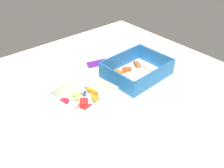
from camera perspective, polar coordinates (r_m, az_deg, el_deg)
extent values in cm
cube|color=beige|center=(72.56, 0.03, -1.07)|extent=(80.00, 80.00, 2.00)
cube|color=white|center=(76.27, 5.91, 1.94)|extent=(20.15, 16.09, 0.60)
cube|color=#19518C|center=(68.89, 0.79, 1.06)|extent=(1.32, 15.20, 5.35)
cube|color=#19518C|center=(81.14, 10.54, 6.18)|extent=(1.32, 15.20, 5.35)
cube|color=#19518C|center=(78.91, 2.11, 5.90)|extent=(18.26, 1.47, 5.35)
cube|color=#19518C|center=(70.94, 10.41, 1.53)|extent=(18.26, 1.47, 5.35)
ellipsoid|color=beige|center=(73.76, 6.04, 1.77)|extent=(2.83, 2.17, 1.30)
ellipsoid|color=beige|center=(71.62, 6.01, 0.73)|extent=(3.49, 3.06, 1.45)
ellipsoid|color=beige|center=(78.09, 11.61, 3.21)|extent=(2.15, 2.69, 1.19)
ellipsoid|color=beige|center=(76.59, 9.76, 2.64)|extent=(2.41, 2.07, 1.01)
ellipsoid|color=beige|center=(71.46, 3.14, 0.80)|extent=(3.33, 2.71, 1.45)
ellipsoid|color=beige|center=(74.57, 9.28, 1.94)|extent=(2.84, 3.30, 1.39)
ellipsoid|color=beige|center=(68.88, 3.82, -0.88)|extent=(2.97, 2.99, 1.24)
ellipsoid|color=beige|center=(75.74, 6.13, 2.74)|extent=(3.05, 2.71, 1.26)
ellipsoid|color=beige|center=(80.25, 8.33, 4.65)|extent=(2.55, 3.12, 1.36)
ellipsoid|color=beige|center=(71.42, 7.98, 0.21)|extent=(1.55, 2.21, 1.10)
ellipsoid|color=beige|center=(74.94, 4.31, 2.44)|extent=(2.87, 2.39, 1.24)
ellipsoid|color=beige|center=(78.55, 9.25, 3.88)|extent=(2.11, 2.99, 1.48)
cube|color=#AD5B1E|center=(76.02, 1.36, 2.82)|extent=(2.29, 2.94, 1.19)
cube|color=brown|center=(80.71, 6.17, 4.77)|extent=(2.76, 3.68, 1.30)
cube|color=red|center=(73.12, 0.76, 1.63)|extent=(2.61, 2.51, 1.76)
cube|color=red|center=(77.08, 3.66, 3.44)|extent=(3.41, 3.32, 1.61)
cube|color=#387A33|center=(80.40, 9.23, 3.91)|extent=(0.60, 0.40, 0.20)
cube|color=#387A33|center=(71.06, 5.37, -0.44)|extent=(0.60, 0.40, 0.20)
cube|color=#387A33|center=(72.75, 6.45, 0.43)|extent=(0.60, 0.40, 0.20)
cube|color=#387A33|center=(71.99, 3.77, 0.18)|extent=(0.60, 0.40, 0.20)
cube|color=silver|center=(65.42, -6.92, -4.69)|extent=(16.63, 15.82, 0.60)
cube|color=silver|center=(60.60, -11.81, -6.15)|extent=(2.90, 13.44, 4.23)
cube|color=silver|center=(67.74, -2.85, -0.24)|extent=(2.90, 13.44, 4.23)
cube|color=silver|center=(67.93, -10.87, -0.82)|extent=(13.24, 2.86, 4.23)
cube|color=silver|center=(60.29, -2.77, -5.53)|extent=(13.24, 2.86, 4.23)
ellipsoid|color=orange|center=(62.24, -3.83, -3.81)|extent=(4.73, 5.22, 4.39)
ellipsoid|color=orange|center=(65.45, -4.88, -1.71)|extent=(4.62, 5.02, 4.19)
cube|color=red|center=(63.63, -6.89, -4.70)|extent=(3.38, 3.47, 1.67)
cube|color=#F4EACC|center=(60.39, -7.82, -7.47)|extent=(2.38, 2.96, 1.62)
cube|color=#F4EACC|center=(63.12, -9.62, -5.32)|extent=(3.28, 3.65, 1.79)
cube|color=red|center=(61.06, -5.46, -6.54)|extent=(2.91, 3.49, 1.84)
sphere|color=#9ECC60|center=(65.56, -8.12, -3.34)|extent=(1.81, 1.81, 1.81)
sphere|color=#9ECC60|center=(67.70, -8.12, -2.01)|extent=(1.62, 1.62, 1.62)
sphere|color=#9ECC60|center=(64.89, -9.71, -3.94)|extent=(1.91, 1.91, 1.91)
sphere|color=#9ECC60|center=(67.00, -9.59, -2.55)|extent=(1.77, 1.77, 1.77)
cone|color=red|center=(64.04, -11.79, -4.65)|extent=(2.83, 2.83, 2.26)
sphere|color=navy|center=(69.83, -6.45, -0.88)|extent=(0.95, 0.95, 0.95)
sphere|color=navy|center=(69.28, -5.41, -1.12)|extent=(0.98, 0.98, 0.98)
sphere|color=navy|center=(67.04, -6.87, -2.57)|extent=(1.16, 1.16, 1.16)
sphere|color=navy|center=(67.95, -6.69, -2.00)|extent=(1.08, 1.08, 1.08)
cube|color=#51197A|center=(82.35, -3.71, 5.07)|extent=(7.39, 4.21, 1.20)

